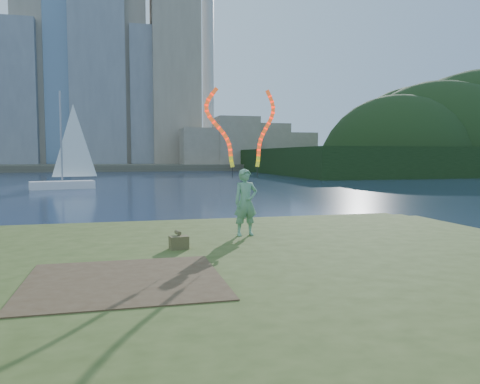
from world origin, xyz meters
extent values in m
plane|color=#1B2843|center=(0.00, 0.00, 0.00)|extent=(320.00, 320.00, 0.00)
cube|color=#3A4A1A|center=(0.00, -2.50, 0.15)|extent=(20.00, 18.00, 0.30)
cube|color=#3A4A1A|center=(0.00, -2.20, 0.40)|extent=(17.00, 15.00, 0.30)
cube|color=#3A4A1A|center=(0.00, -2.00, 0.65)|extent=(14.00, 12.00, 0.30)
cube|color=#47331E|center=(-2.20, -3.20, 0.81)|extent=(3.20, 3.00, 0.02)
cube|color=#4E4939|center=(0.00, 95.00, 0.60)|extent=(320.00, 40.00, 1.20)
cylinder|color=silver|center=(18.00, 102.00, 30.20)|extent=(2.80, 2.80, 58.00)
cube|color=black|center=(55.00, 60.00, 2.00)|extent=(70.00, 42.00, 4.00)
imported|color=#1A793A|center=(0.87, 0.60, 1.66)|extent=(0.67, 0.48, 1.73)
cylinder|color=black|center=(0.54, 0.68, 2.44)|extent=(0.02, 0.02, 0.30)
cylinder|color=black|center=(1.23, 0.75, 2.44)|extent=(0.02, 0.02, 0.30)
cube|color=brown|center=(-1.02, -0.76, 0.94)|extent=(0.44, 0.33, 0.29)
cylinder|color=brown|center=(-1.02, -0.57, 1.14)|extent=(0.14, 0.28, 0.10)
cube|color=white|center=(-7.36, 31.77, 0.31)|extent=(5.49, 2.86, 0.73)
cylinder|color=gray|center=(-7.36, 31.77, 4.40)|extent=(0.15, 0.15, 7.96)
camera|label=1|loc=(-2.17, -11.04, 2.87)|focal=35.00mm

